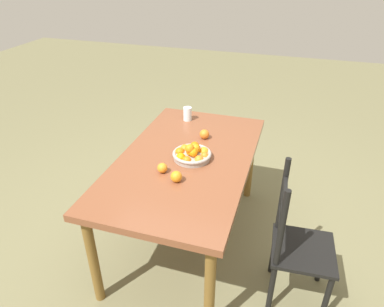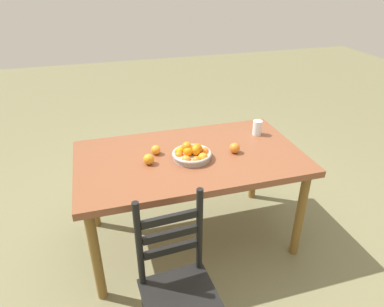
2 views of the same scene
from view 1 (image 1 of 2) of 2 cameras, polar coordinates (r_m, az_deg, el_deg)
name	(u,v)px [view 1 (image 1 of 2)]	position (r m, az deg, el deg)	size (l,w,h in m)	color
ground_plane	(186,237)	(2.95, -0.93, -13.49)	(12.00, 12.00, 0.00)	#706C4A
dining_table	(186,167)	(2.52, -1.06, -2.16)	(1.60, 0.92, 0.77)	brown
chair_near_window	(296,245)	(2.35, 16.67, -14.20)	(0.41, 0.41, 0.97)	black
fruit_bowl	(192,153)	(2.45, 0.01, 0.01)	(0.28, 0.28, 0.13)	#A69C94
orange_loose_0	(162,168)	(2.31, -4.88, -2.37)	(0.07, 0.07, 0.07)	orange
orange_loose_1	(176,177)	(2.21, -2.58, -3.80)	(0.07, 0.07, 0.07)	orange
orange_loose_2	(204,134)	(2.72, 2.05, 3.18)	(0.07, 0.07, 0.07)	orange
drinking_glass	(187,114)	(3.02, -0.74, 6.51)	(0.07, 0.07, 0.12)	silver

